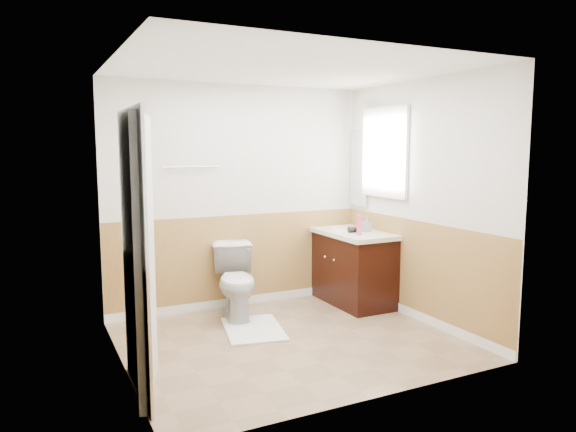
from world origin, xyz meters
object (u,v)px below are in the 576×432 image
bath_mat (253,329)px  soap_dispenser (367,224)px  vanity_cabinet (351,269)px  toilet (236,282)px  lotion_bottle (359,225)px

bath_mat → soap_dispenser: size_ratio=4.47×
soap_dispenser → bath_mat: bearing=-169.7°
bath_mat → vanity_cabinet: 1.51m
vanity_cabinet → toilet: bearing=177.1°
vanity_cabinet → bath_mat: bearing=-164.4°
toilet → vanity_cabinet: (1.41, -0.07, 0.01)m
bath_mat → lotion_bottle: bearing=4.4°
vanity_cabinet → soap_dispenser: size_ratio=6.15×
lotion_bottle → toilet: bearing=164.5°
bath_mat → soap_dispenser: soap_dispenser is taller
soap_dispenser → vanity_cabinet: bearing=135.7°
bath_mat → vanity_cabinet: size_ratio=0.73×
toilet → bath_mat: 0.60m
toilet → vanity_cabinet: bearing=9.3°
bath_mat → soap_dispenser: 1.81m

